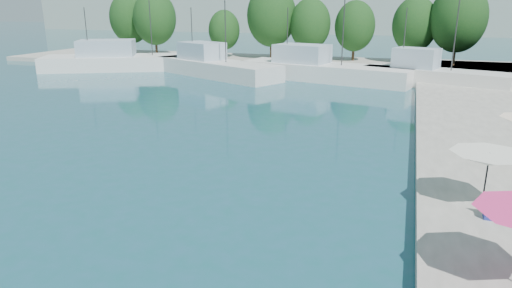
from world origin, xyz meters
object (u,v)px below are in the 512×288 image
(trawler_03, at_px, (321,70))
(trawler_04, at_px, (432,76))
(umbrella_white, at_px, (489,159))
(trawler_02, at_px, (214,67))
(trawler_01, at_px, (130,61))

(trawler_03, relative_size, trawler_04, 1.35)
(trawler_04, xyz_separation_m, umbrella_white, (0.93, -31.85, 1.38))
(trawler_03, bearing_deg, trawler_04, 9.72)
(umbrella_white, bearing_deg, trawler_04, 91.67)
(trawler_02, xyz_separation_m, trawler_04, (24.26, 0.21, 0.00))
(trawler_02, distance_m, trawler_03, 12.64)
(trawler_01, height_order, trawler_04, same)
(trawler_02, distance_m, umbrella_white, 40.47)
(trawler_04, height_order, umbrella_white, trawler_04)
(trawler_02, bearing_deg, trawler_04, 26.98)
(trawler_04, bearing_deg, trawler_01, -163.90)
(trawler_03, xyz_separation_m, trawler_04, (11.65, -0.76, 0.00))
(trawler_01, distance_m, trawler_02, 12.73)
(trawler_01, xyz_separation_m, trawler_02, (12.60, -1.79, 0.00))
(trawler_01, bearing_deg, trawler_04, -28.82)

